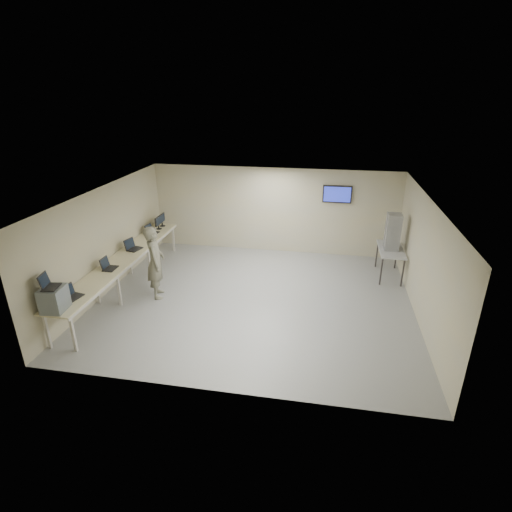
% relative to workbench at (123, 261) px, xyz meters
% --- Properties ---
extents(room, '(8.01, 7.01, 2.81)m').
position_rel_workbench_xyz_m(room, '(3.62, 0.06, 0.58)').
color(room, '#9C9D99').
rests_on(room, ground).
extents(workbench, '(0.76, 6.00, 0.90)m').
position_rel_workbench_xyz_m(workbench, '(0.00, 0.00, 0.00)').
color(workbench, beige).
rests_on(workbench, ground).
extents(equipment_box, '(0.48, 0.53, 0.51)m').
position_rel_workbench_xyz_m(equipment_box, '(-0.06, -2.75, 0.33)').
color(equipment_box, gray).
rests_on(equipment_box, workbench).
extents(laptop_on_box, '(0.38, 0.42, 0.29)m').
position_rel_workbench_xyz_m(laptop_on_box, '(-0.12, -2.75, 0.66)').
color(laptop_on_box, black).
rests_on(laptop_on_box, equipment_box).
extents(laptop_0, '(0.37, 0.42, 0.29)m').
position_rel_workbench_xyz_m(laptop_0, '(-0.07, -2.21, 0.15)').
color(laptop_0, black).
rests_on(laptop_0, workbench).
extents(laptop_1, '(0.32, 0.39, 0.30)m').
position_rel_workbench_xyz_m(laptop_1, '(-0.04, -0.69, 0.15)').
color(laptop_1, black).
rests_on(laptop_1, workbench).
extents(laptop_2, '(0.42, 0.46, 0.31)m').
position_rel_workbench_xyz_m(laptop_2, '(-0.04, 0.64, 0.15)').
color(laptop_2, black).
rests_on(laptop_2, workbench).
extents(laptop_3, '(0.37, 0.42, 0.29)m').
position_rel_workbench_xyz_m(laptop_3, '(-0.07, 2.00, 0.15)').
color(laptop_3, black).
rests_on(laptop_3, workbench).
extents(monitor_near, '(0.18, 0.42, 0.41)m').
position_rel_workbench_xyz_m(monitor_near, '(-0.01, 2.45, 0.32)').
color(monitor_near, black).
rests_on(monitor_near, workbench).
extents(monitor_far, '(0.18, 0.41, 0.41)m').
position_rel_workbench_xyz_m(monitor_far, '(-0.01, 2.75, 0.32)').
color(monitor_far, black).
rests_on(monitor_far, workbench).
extents(soldier, '(0.68, 0.83, 1.94)m').
position_rel_workbench_xyz_m(soldier, '(1.03, -0.25, 0.15)').
color(soldier, '#575846').
rests_on(soldier, ground).
extents(side_table, '(0.67, 1.44, 0.87)m').
position_rel_workbench_xyz_m(side_table, '(7.19, 2.07, -0.03)').
color(side_table, '#A9A9A9').
rests_on(side_table, ground).
extents(storage_bins, '(0.39, 0.43, 1.03)m').
position_rel_workbench_xyz_m(storage_bins, '(7.17, 2.07, 0.55)').
color(storage_bins, '#9EA0A1').
rests_on(storage_bins, side_table).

